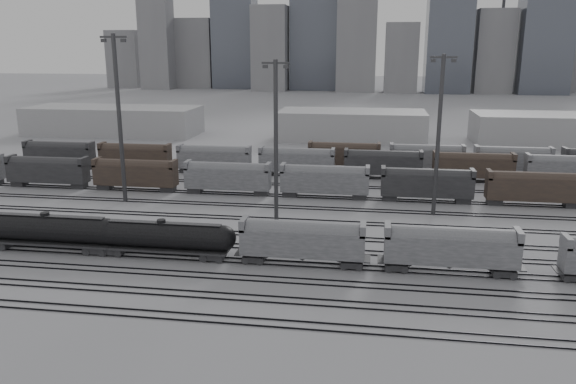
# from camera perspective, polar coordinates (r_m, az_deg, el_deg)

# --- Properties ---
(ground) EXTENTS (900.00, 900.00, 0.00)m
(ground) POSITION_cam_1_polar(r_m,az_deg,el_deg) (67.71, -5.52, -7.28)
(ground) COLOR #A8A8AC
(ground) RESTS_ON ground
(tracks) EXTENTS (220.00, 71.50, 0.16)m
(tracks) POSITION_cam_1_polar(r_m,az_deg,el_deg) (83.77, -2.62, -2.85)
(tracks) COLOR black
(tracks) RESTS_ON ground
(tank_car_a) EXTENTS (19.37, 3.23, 4.79)m
(tank_car_a) POSITION_cam_1_polar(r_m,az_deg,el_deg) (77.10, -23.32, -3.52)
(tank_car_a) COLOR #262628
(tank_car_a) RESTS_ON ground
(tank_car_b) EXTENTS (18.53, 3.09, 4.58)m
(tank_car_b) POSITION_cam_1_polar(r_m,az_deg,el_deg) (70.40, -12.67, -4.42)
(tank_car_b) COLOR #262628
(tank_car_b) RESTS_ON ground
(hopper_car_a) EXTENTS (14.71, 2.92, 5.26)m
(hopper_car_a) POSITION_cam_1_polar(r_m,az_deg,el_deg) (66.07, 1.48, -4.77)
(hopper_car_a) COLOR #262628
(hopper_car_a) RESTS_ON ground
(hopper_car_b) EXTENTS (14.95, 2.97, 5.35)m
(hopper_car_b) POSITION_cam_1_polar(r_m,az_deg,el_deg) (66.25, 16.22, -5.26)
(hopper_car_b) COLOR #262628
(hopper_car_b) RESTS_ON ground
(light_mast_b) EXTENTS (4.34, 0.69, 27.12)m
(light_mast_b) POSITION_cam_1_polar(r_m,az_deg,el_deg) (95.15, -16.79, 7.47)
(light_mast_b) COLOR #3A3A3D
(light_mast_b) RESTS_ON ground
(light_mast_c) EXTENTS (3.75, 0.60, 23.46)m
(light_mast_c) POSITION_cam_1_polar(r_m,az_deg,el_deg) (78.11, -1.24, 5.22)
(light_mast_c) COLOR #3A3A3D
(light_mast_c) RESTS_ON ground
(light_mast_d) EXTENTS (3.86, 0.62, 24.13)m
(light_mast_d) POSITION_cam_1_polar(r_m,az_deg,el_deg) (86.65, 15.06, 5.89)
(light_mast_d) COLOR #3A3A3D
(light_mast_d) RESTS_ON ground
(bg_string_near) EXTENTS (151.00, 3.00, 5.60)m
(bg_string_near) POSITION_cam_1_polar(r_m,az_deg,el_deg) (95.83, 3.75, 1.06)
(bg_string_near) COLOR gray
(bg_string_near) RESTS_ON ground
(bg_string_mid) EXTENTS (151.00, 3.00, 5.60)m
(bg_string_mid) POSITION_cam_1_polar(r_m,az_deg,el_deg) (111.16, 9.62, 2.77)
(bg_string_mid) COLOR #262628
(bg_string_mid) RESTS_ON ground
(bg_string_far) EXTENTS (66.00, 3.00, 5.60)m
(bg_string_far) POSITION_cam_1_polar(r_m,az_deg,el_deg) (120.61, 17.92, 3.18)
(bg_string_far) COLOR #47382D
(bg_string_far) RESTS_ON ground
(warehouse_left) EXTENTS (50.00, 18.00, 8.00)m
(warehouse_left) POSITION_cam_1_polar(r_m,az_deg,el_deg) (174.60, -17.29, 6.95)
(warehouse_left) COLOR #AFAFB1
(warehouse_left) RESTS_ON ground
(warehouse_mid) EXTENTS (40.00, 18.00, 8.00)m
(warehouse_mid) POSITION_cam_1_polar(r_m,az_deg,el_deg) (157.41, 6.50, 6.75)
(warehouse_mid) COLOR #AFAFB1
(warehouse_mid) RESTS_ON ground
(warehouse_right) EXTENTS (35.00, 18.00, 8.00)m
(warehouse_right) POSITION_cam_1_polar(r_m,az_deg,el_deg) (163.40, 24.39, 5.84)
(warehouse_right) COLOR #AFAFB1
(warehouse_right) RESTS_ON ground
(skyline) EXTENTS (316.00, 22.40, 95.00)m
(skyline) POSITION_cam_1_polar(r_m,az_deg,el_deg) (341.05, 8.12, 16.02)
(skyline) COLOR gray
(skyline) RESTS_ON ground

